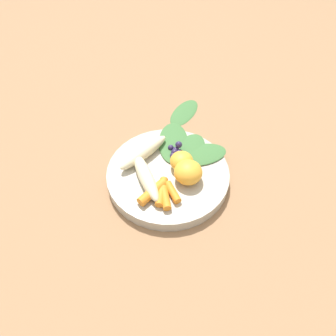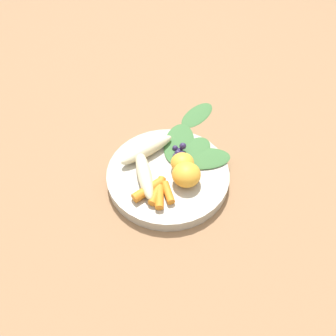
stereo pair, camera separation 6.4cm
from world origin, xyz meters
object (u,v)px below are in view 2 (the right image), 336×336
at_px(kale_leaf_stray, 197,114).
at_px(banana_peeled_right, 147,150).
at_px(bowl, 168,175).
at_px(banana_peeled_left, 144,174).
at_px(orange_segment_near, 182,163).

bearing_deg(kale_leaf_stray, banana_peeled_right, -179.35).
bearing_deg(kale_leaf_stray, bowl, -162.12).
height_order(bowl, banana_peeled_left, banana_peeled_left).
xyz_separation_m(orange_segment_near, kale_leaf_stray, (-0.08, 0.18, -0.04)).
height_order(banana_peeled_right, orange_segment_near, orange_segment_near).
bearing_deg(banana_peeled_left, kale_leaf_stray, 138.79).
xyz_separation_m(bowl, orange_segment_near, (0.02, 0.02, 0.03)).
bearing_deg(orange_segment_near, bowl, -129.39).
bearing_deg(banana_peeled_right, orange_segment_near, 113.97).
bearing_deg(banana_peeled_left, bowl, 97.63).
height_order(bowl, kale_leaf_stray, bowl).
bearing_deg(banana_peeled_right, banana_peeled_left, 50.18).
relative_size(bowl, kale_leaf_stray, 2.22).
xyz_separation_m(banana_peeled_left, kale_leaf_stray, (-0.03, 0.24, -0.03)).
bearing_deg(bowl, kale_leaf_stray, 106.15).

